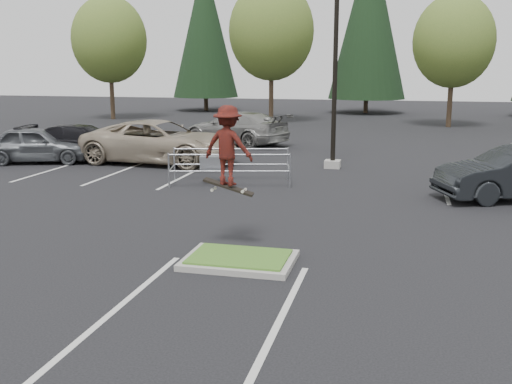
% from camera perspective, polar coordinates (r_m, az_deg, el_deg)
% --- Properties ---
extents(ground, '(120.00, 120.00, 0.00)m').
position_cam_1_polar(ground, '(12.21, -1.59, -6.78)').
color(ground, black).
rests_on(ground, ground).
extents(grass_median, '(2.20, 1.60, 0.16)m').
position_cam_1_polar(grass_median, '(12.19, -1.60, -6.44)').
color(grass_median, '#9A968F').
rests_on(grass_median, ground).
extents(stall_lines, '(22.62, 17.60, 0.01)m').
position_cam_1_polar(stall_lines, '(18.16, -0.70, -0.51)').
color(stall_lines, silver).
rests_on(stall_lines, ground).
extents(light_pole, '(0.70, 0.60, 10.12)m').
position_cam_1_polar(light_pole, '(23.30, 7.60, 13.42)').
color(light_pole, '#9A968F').
rests_on(light_pole, ground).
extents(decid_a, '(5.44, 5.44, 8.91)m').
position_cam_1_polar(decid_a, '(46.29, -13.77, 13.68)').
color(decid_a, '#38281C').
rests_on(decid_a, ground).
extents(decid_b, '(5.89, 5.89, 9.64)m').
position_cam_1_polar(decid_b, '(42.71, 1.48, 14.79)').
color(decid_b, '#38281C').
rests_on(decid_b, ground).
extents(decid_c, '(5.12, 5.12, 8.38)m').
position_cam_1_polar(decid_c, '(41.11, 18.29, 13.22)').
color(decid_c, '#38281C').
rests_on(decid_c, ground).
extents(conif_a, '(5.72, 5.72, 13.00)m').
position_cam_1_polar(conif_a, '(54.02, -4.90, 15.28)').
color(conif_a, '#38281C').
rests_on(conif_a, ground).
extents(conif_b, '(6.38, 6.38, 14.50)m').
position_cam_1_polar(conif_b, '(51.89, 10.72, 16.09)').
color(conif_b, '#38281C').
rests_on(conif_b, ground).
extents(cart_corral, '(4.23, 2.35, 1.14)m').
position_cam_1_polar(cart_corral, '(20.22, -3.75, 2.80)').
color(cart_corral, '#95979E').
rests_on(cart_corral, ground).
extents(skateboarder, '(1.20, 0.82, 1.93)m').
position_cam_1_polar(skateboarder, '(12.77, -2.66, 4.38)').
color(skateboarder, black).
rests_on(skateboarder, ground).
extents(car_l_tan, '(6.50, 3.36, 1.75)m').
position_cam_1_polar(car_l_tan, '(24.77, -9.14, 4.74)').
color(car_l_tan, tan).
rests_on(car_l_tan, ground).
extents(car_l_black, '(5.49, 3.14, 1.50)m').
position_cam_1_polar(car_l_black, '(26.34, -16.19, 4.56)').
color(car_l_black, black).
rests_on(car_l_black, ground).
extents(car_l_grey, '(4.73, 3.02, 1.50)m').
position_cam_1_polar(car_l_grey, '(26.21, -20.23, 4.27)').
color(car_l_grey, '#4D5054').
rests_on(car_l_grey, ground).
extents(car_far_silver, '(6.15, 4.38, 1.65)m').
position_cam_1_polar(car_far_silver, '(30.40, -1.75, 6.10)').
color(car_far_silver, gray).
rests_on(car_far_silver, ground).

